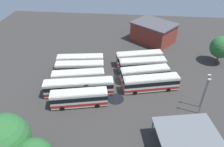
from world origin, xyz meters
The scene contains 19 objects.
ground_plane centered at (0.00, 0.00, 0.00)m, with size 94.78×94.78×0.00m, color #383533.
bus_row0_slot0 centered at (-6.08, -8.48, 1.87)m, with size 12.12×5.22×3.55m.
bus_row0_slot1 centered at (-6.87, -5.13, 1.87)m, with size 11.71×4.83×3.55m.
bus_row0_slot2 centered at (-7.29, -1.36, 1.87)m, with size 11.50×5.32×3.55m.
bus_row0_slot3 centered at (-8.57, 2.07, 1.87)m, with size 12.44×5.29×3.55m.
bus_row1_slot0 centered at (8.81, -5.28, 1.87)m, with size 11.82×4.12×3.55m.
bus_row1_slot1 centered at (8.21, -2.09, 1.87)m, with size 11.72×4.12×3.55m.
bus_row1_slot2 centered at (7.67, 1.70, 1.87)m, with size 11.94×4.84×3.55m.
bus_row1_slot3 centered at (6.75, 4.98, 1.88)m, with size 14.87×5.28×3.55m.
bus_row1_slot4 centered at (5.92, 8.47, 1.87)m, with size 11.51×4.85×3.55m.
depot_building centered at (-10.53, -23.02, 3.04)m, with size 15.44×14.90×6.04m.
maintenance_shelter centered at (-13.21, 16.42, 3.56)m, with size 10.71×8.54×3.73m.
lamp_post_mid_lot centered at (-18.23, 6.60, 4.39)m, with size 0.56×0.28×7.95m.
lamp_post_near_entrance centered at (-17.62, 8.47, 4.56)m, with size 0.56×0.28×8.30m.
tree_west_edge centered at (13.02, 22.26, 5.72)m, with size 7.35×7.35×9.40m.
tree_northeast centered at (-26.92, -11.51, 4.59)m, with size 5.63×5.63×7.41m.
puddle_front_lane centered at (-0.68, -2.37, 0.00)m, with size 1.51×1.51×0.01m, color black.
puddle_centre_drain centered at (5.14, -7.55, 0.00)m, with size 3.08×3.08×0.01m, color black.
puddle_between_rows centered at (-1.11, 5.91, 0.00)m, with size 3.60×3.60×0.01m, color black.
Camera 1 is at (-3.74, 39.26, 29.68)m, focal length 33.64 mm.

